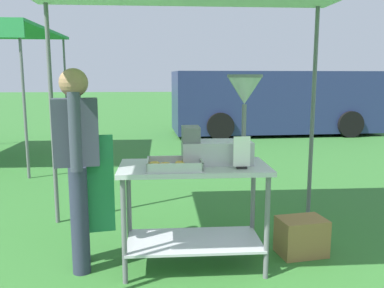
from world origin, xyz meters
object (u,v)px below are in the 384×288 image
Objects in this scene: supply_crate at (301,236)px; vendor at (78,159)px; donut_fryer at (224,129)px; van_navy at (274,102)px; donut_tray at (172,166)px; donut_cart at (194,195)px; menu_sign at (242,155)px.

vendor is at bearing -176.94° from supply_crate.
donut_fryer reaches higher than supply_crate.
donut_fryer is 8.16m from van_navy.
van_navy is (1.87, 7.65, 0.72)m from supply_crate.
donut_tray is 0.96× the size of supply_crate.
vendor reaches higher than donut_fryer.
menu_sign is (0.35, -0.14, 0.35)m from donut_cart.
donut_fryer reaches higher than donut_tray.
donut_tray is 1.71× the size of menu_sign.
donut_fryer is 0.29m from menu_sign.
donut_cart is 2.79× the size of donut_tray.
vendor is at bearing 176.37° from donut_cart.
van_navy is at bearing 64.25° from vendor.
donut_tray is at bearing -110.73° from van_navy.
supply_crate is 7.91m from van_navy.
donut_fryer is 0.44× the size of vendor.
donut_cart is at bearing -3.63° from vendor.
van_navy reaches higher than vendor.
donut_tray is 0.26× the size of vendor.
vendor is 3.64× the size of supply_crate.
supply_crate is (1.87, 0.10, -0.74)m from vendor.
donut_cart is 4.77× the size of menu_sign.
donut_fryer is at bearing -108.40° from van_navy.
vendor reaches higher than supply_crate.
vendor is (-0.74, 0.17, 0.03)m from donut_tray.
supply_crate is (0.61, 0.30, -0.79)m from menu_sign.
supply_crate is at bearing -103.71° from van_navy.
donut_tray is at bearing -146.38° from donut_cart.
van_navy is at bearing 76.29° from supply_crate.
donut_fryer is (0.43, 0.19, 0.25)m from donut_tray.
donut_cart reaches higher than supply_crate.
vendor is at bearing 166.85° from donut_tray.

